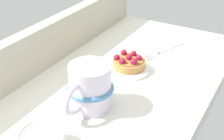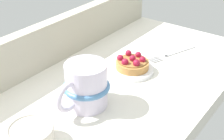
{
  "view_description": "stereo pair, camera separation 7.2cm",
  "coord_description": "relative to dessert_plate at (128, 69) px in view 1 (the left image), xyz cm",
  "views": [
    {
      "loc": [
        -56.15,
        -31.16,
        40.31
      ],
      "look_at": [
        -2.31,
        -0.13,
        4.48
      ],
      "focal_mm": 51.2,
      "sensor_mm": 36.0,
      "label": 1
    },
    {
      "loc": [
        -52.22,
        -37.15,
        40.31
      ],
      "look_at": [
        -2.31,
        -0.13,
        4.48
      ],
      "focal_mm": 51.2,
      "sensor_mm": 36.0,
      "label": 2
    }
  ],
  "objects": [
    {
      "name": "ground_plane",
      "position": [
        -6.35,
        -0.19,
        -2.6
      ],
      "size": [
        81.63,
        42.94,
        4.24
      ],
      "primitive_type": "cube",
      "color": "silver"
    },
    {
      "name": "dessert_plate",
      "position": [
        0.0,
        0.0,
        0.0
      ],
      "size": [
        10.64,
        10.64,
        1.03
      ],
      "color": "white",
      "rests_on": "ground_plane"
    },
    {
      "name": "dessert_fork",
      "position": [
        14.51,
        -3.97,
        -0.18
      ],
      "size": [
        15.84,
        7.19,
        0.6
      ],
      "color": "#B7B7BC",
      "rests_on": "ground_plane"
    },
    {
      "name": "raspberry_tart",
      "position": [
        -0.04,
        0.01,
        1.89
      ],
      "size": [
        8.18,
        8.18,
        3.54
      ],
      "color": "#B77F42",
      "rests_on": "dessert_plate"
    },
    {
      "name": "coffee_mug",
      "position": [
        -17.61,
        -0.66,
        4.34
      ],
      "size": [
        13.51,
        9.87,
        9.73
      ],
      "color": "silver",
      "rests_on": "ground_plane"
    },
    {
      "name": "window_rail_back",
      "position": [
        -6.35,
        19.67,
        5.1
      ],
      "size": [
        79.99,
        3.21,
        11.16
      ],
      "primitive_type": "cube",
      "color": "#B2AD99",
      "rests_on": "ground_plane"
    }
  ]
}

